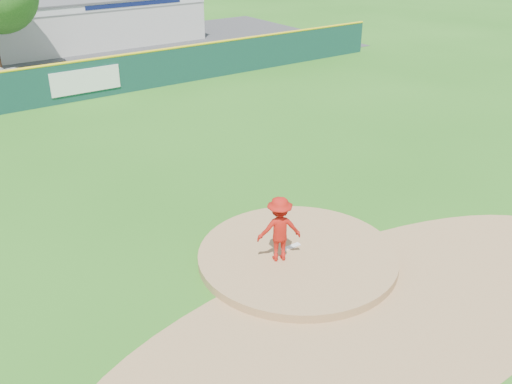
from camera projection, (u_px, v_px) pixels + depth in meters
ground at (297, 260)px, 15.82m from camera, size 120.00×120.00×0.00m
pitchers_mound at (297, 260)px, 15.82m from camera, size 5.50×5.50×0.50m
pitching_rubber at (291, 247)px, 15.92m from camera, size 0.60×0.15×0.04m
infield_dirt_arc at (376, 316)px, 13.61m from camera, size 15.40×15.40×0.01m
parking_lot at (27, 66)px, 35.64m from camera, size 44.00×16.00×0.02m
pitcher at (279, 229)px, 15.03m from camera, size 1.36×1.10×1.83m
pool_building_grp at (88, 19)px, 41.67m from camera, size 15.20×8.20×3.31m
outfield_fence at (73, 80)px, 28.55m from camera, size 40.00×0.14×2.07m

